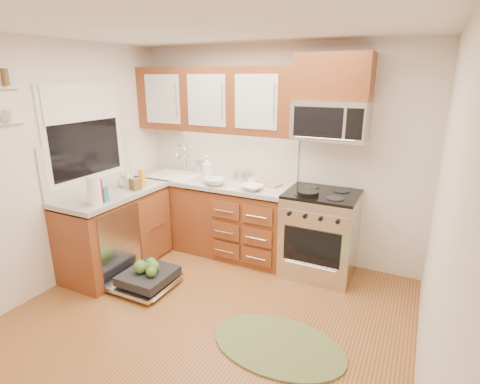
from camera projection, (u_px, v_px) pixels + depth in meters
The scene contains 36 objects.
floor at pixel (200, 326), 3.35m from camera, with size 3.50×3.50×0.00m, color brown.
ceiling at pixel (189, 22), 2.61m from camera, with size 3.50×3.50×0.00m, color white.
wall_back at pixel (275, 154), 4.48m from camera, with size 3.50×0.04×2.50m, color silver.
wall_left at pixel (47, 170), 3.72m from camera, with size 0.04×3.50×2.50m, color silver.
wall_right at pixel (442, 232), 2.24m from camera, with size 0.04×3.50×2.50m, color silver.
base_cabinet_back at pixel (211, 217), 4.77m from camera, with size 2.05×0.60×0.85m, color #613016.
base_cabinet_left at pixel (116, 233), 4.29m from camera, with size 0.60×1.25×0.85m, color #613016.
countertop_back at pixel (210, 181), 4.62m from camera, with size 2.07×0.64×0.05m, color #A59F97.
countertop_left at pixel (112, 193), 4.14m from camera, with size 0.64×1.27×0.05m, color #A59F97.
backsplash_back at pixel (221, 152), 4.78m from camera, with size 2.05×0.02×0.57m, color silver.
backsplash_left at pixel (90, 163), 4.18m from camera, with size 0.02×1.25×0.57m, color silver.
upper_cabinets at pixel (214, 100), 4.45m from camera, with size 2.05×0.35×0.75m, color #613016, non-canonical shape.
cabinet_over_mw at pixel (334, 77), 3.78m from camera, with size 0.76×0.35×0.47m, color #613016.
range at pixel (320, 233), 4.14m from camera, with size 0.76×0.64×0.95m, color silver, non-canonical shape.
microwave at pixel (330, 121), 3.89m from camera, with size 0.76×0.38×0.40m, color silver, non-canonical shape.
sink at pixel (175, 184), 4.86m from camera, with size 0.62×0.50×0.26m, color white, non-canonical shape.
dishwasher at pixel (146, 279), 3.94m from camera, with size 0.70×0.60×0.20m, color silver, non-canonical shape.
window at pixel (84, 133), 4.06m from camera, with size 0.03×1.05×1.05m, color white, non-canonical shape.
window_blind at pixel (82, 102), 3.95m from camera, with size 0.02×0.96×0.40m, color white.
shelf_lower at pixel (5, 123), 3.26m from camera, with size 0.04×0.40×0.03m, color white.
rug at pixel (278, 345), 3.09m from camera, with size 1.13×0.73×0.02m, color #616F3F, non-canonical shape.
skillet at pixel (308, 193), 3.92m from camera, with size 0.23×0.23×0.04m, color black.
stock_pot at pixel (240, 175), 4.59m from camera, with size 0.19×0.19×0.11m, color silver.
cutting_board at pixel (270, 184), 4.38m from camera, with size 0.26×0.17×0.02m, color #9F7848.
canister at pixel (200, 166), 4.89m from camera, with size 0.11×0.11×0.18m, color silver.
paper_towel_roll at pixel (94, 191), 3.66m from camera, with size 0.13×0.13×0.29m, color white.
mustard_bottle at pixel (142, 178), 4.27m from camera, with size 0.07×0.07×0.21m, color orange.
red_bottle at pixel (100, 191), 3.73m from camera, with size 0.06×0.06×0.24m, color #B50F1B.
wooden_box at pixel (135, 184), 4.18m from camera, with size 0.13×0.09×0.13m, color brown.
blue_carton at pixel (103, 194), 3.77m from camera, with size 0.09×0.06×0.15m, color teal.
bowl_a at pixel (252, 188), 4.17m from camera, with size 0.24×0.24×0.06m, color #999999.
bowl_b at pixel (215, 182), 4.37m from camera, with size 0.25×0.25×0.08m, color #999999.
cup at pixel (253, 182), 4.34m from camera, with size 0.12×0.12×0.09m, color #999999.
soap_bottle_a at pixel (207, 169), 4.42m from camera, with size 0.13×0.13×0.33m, color #999999.
soap_bottle_b at pixel (128, 179), 4.25m from camera, with size 0.09×0.10×0.21m, color #999999.
soap_bottle_c at pixel (123, 180), 4.29m from camera, with size 0.12×0.12×0.15m, color #999999.
Camera 1 is at (1.59, -2.39, 2.13)m, focal length 28.00 mm.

